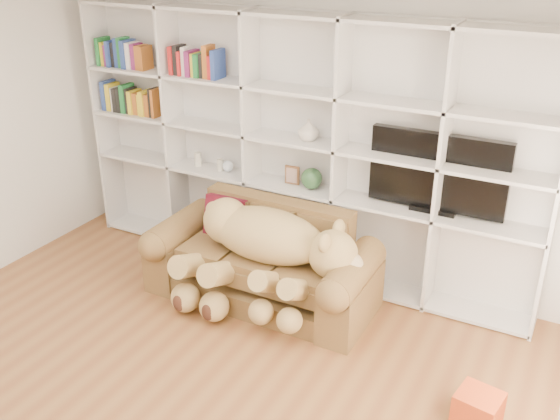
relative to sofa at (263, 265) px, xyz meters
The scene contains 14 objects.
floor 1.75m from the sofa, 89.77° to the right, with size 5.00×5.00×0.00m, color brown.
wall_back 1.30m from the sofa, 89.48° to the left, with size 5.00×0.02×2.70m, color white.
bookshelf 1.20m from the sofa, 109.90° to the left, with size 4.43×0.35×2.40m.
sofa is the anchor object (origin of this frame).
teddy_bear 0.33m from the sofa, 59.55° to the right, with size 1.54×0.83×0.89m.
throw_pillow 0.57m from the sofa, 163.17° to the left, with size 0.39×0.13×0.39m, color #5E101A.
gift_box 2.14m from the sofa, 18.77° to the right, with size 0.28×0.26×0.23m, color #CE471B.
tv 1.68m from the sofa, 26.36° to the left, with size 1.13×0.18×0.67m.
picture_frame 0.87m from the sofa, 91.64° to the left, with size 0.14×0.03×0.17m, color brown.
green_vase 0.89m from the sofa, 73.06° to the left, with size 0.19×0.19×0.19m, color #29502D.
figurine_tall 1.36m from the sofa, 151.00° to the left, with size 0.07×0.07×0.14m, color beige.
figurine_short 1.16m from the sofa, 143.66° to the left, with size 0.07×0.07×0.11m, color beige.
snow_globe 1.10m from the sofa, 140.37° to the left, with size 0.11×0.11×0.11m, color white.
shelf_vase 1.25m from the sofa, 76.73° to the left, with size 0.18×0.18×0.19m, color beige.
Camera 1 is at (2.36, -2.42, 3.04)m, focal length 40.00 mm.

